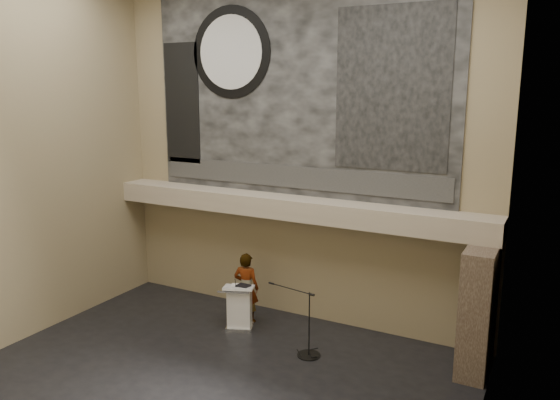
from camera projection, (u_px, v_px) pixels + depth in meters
The scene contains 20 objects.
floor at pixel (205, 385), 10.91m from camera, with size 10.00×10.00×0.00m, color black.
wall_back at pixel (295, 153), 13.50m from camera, with size 10.00×0.02×8.50m, color #8E7D5A.
wall_front at pixel (0, 223), 6.59m from camera, with size 10.00×0.02×8.50m, color #8E7D5A.
wall_left at pixel (19, 159), 12.35m from camera, with size 0.02×8.00×8.50m, color #8E7D5A.
wall_right at pixel (484, 202), 7.74m from camera, with size 0.02×8.00×8.50m, color #8E7D5A.
soffit at pixel (288, 207), 13.42m from camera, with size 10.00×0.80×0.50m, color tan.
sprinkler_left at pixel (232, 212), 14.17m from camera, with size 0.04×0.04×0.06m, color #B2893D.
sprinkler_right at pixel (360, 228), 12.56m from camera, with size 0.04×0.04×0.06m, color #B2893D.
banner at pixel (295, 93), 13.17m from camera, with size 8.00×0.05×5.00m, color black.
banner_text_strip at pixel (294, 177), 13.56m from camera, with size 7.76×0.02×0.55m, color #2E2E2E.
banner_clock_rim at pixel (231, 52), 13.76m from camera, with size 2.30×2.30×0.02m, color black.
banner_clock_face at pixel (230, 52), 13.75m from camera, with size 1.84×1.84×0.02m, color silver.
banner_building_print at pixel (392, 89), 12.01m from camera, with size 2.60×0.02×3.60m, color black.
banner_brick_print at pixel (182, 104), 14.77m from camera, with size 1.10×0.02×3.20m, color black.
stone_pier at pixel (478, 310), 11.21m from camera, with size 0.60×1.40×2.70m, color #423328.
lectern at pixel (240, 307), 13.36m from camera, with size 0.86×0.75×1.14m.
binder at pixel (243, 286), 13.23m from camera, with size 0.32×0.25×0.04m, color black.
papers at pixel (236, 285), 13.30m from camera, with size 0.21×0.29×0.01m, color silver.
speaker_person at pixel (246, 288), 13.69m from camera, with size 0.66×0.43×1.81m, color white.
mic_stand at pixel (308, 346), 12.09m from camera, with size 1.37×0.52×1.49m.
Camera 1 is at (6.00, -8.04, 5.87)m, focal length 35.00 mm.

